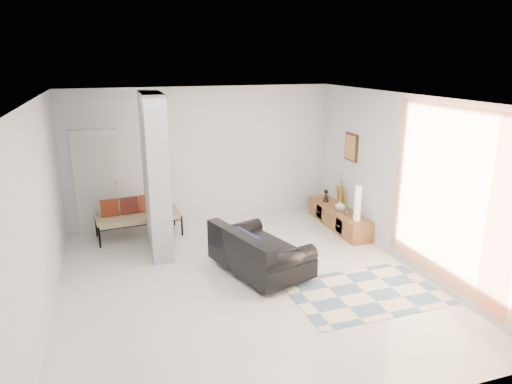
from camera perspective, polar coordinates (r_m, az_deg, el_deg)
name	(u,v)px	position (r m, az deg, el deg)	size (l,w,h in m)	color
floor	(244,281)	(7.23, -1.47, -11.09)	(6.00, 6.00, 0.00)	silver
ceiling	(243,98)	(6.44, -1.66, 11.63)	(6.00, 6.00, 0.00)	white
wall_back	(202,155)	(9.53, -6.71, 4.56)	(6.00, 6.00, 0.00)	silver
wall_front	(342,290)	(4.11, 10.65, -11.91)	(6.00, 6.00, 0.00)	silver
wall_left	(39,214)	(6.52, -25.45, -2.51)	(6.00, 6.00, 0.00)	silver
wall_right	(403,180)	(7.90, 17.95, 1.40)	(6.00, 6.00, 0.00)	silver
partition_column	(156,175)	(8.02, -12.41, 2.05)	(0.35, 1.20, 2.80)	#A7ADAF
hallway_door	(97,182)	(9.41, -19.21, 1.21)	(0.85, 0.06, 2.04)	white
curtain	(448,197)	(6.97, 22.89, -0.61)	(2.55, 2.55, 0.00)	#FF8643
wall_art	(351,147)	(9.22, 11.82, 5.51)	(0.04, 0.45, 0.55)	#3A2610
media_console	(338,217)	(9.50, 10.25, -3.13)	(0.45, 1.98, 0.80)	brown
loveseat	(257,253)	(7.33, 0.10, -7.63)	(1.44, 1.89, 0.76)	silver
daybed	(137,215)	(9.12, -14.70, -2.79)	(1.62, 0.81, 0.77)	black
area_rug	(365,292)	(7.09, 13.49, -12.10)	(2.18, 1.45, 0.01)	beige
cylinder_lamp	(358,203)	(8.71, 12.60, -1.38)	(0.12, 0.12, 0.67)	silver
bronze_figurine	(326,196)	(9.79, 8.74, -0.45)	(0.13, 0.13, 0.26)	black
vase	(340,205)	(9.27, 10.45, -1.67)	(0.20, 0.20, 0.21)	silver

